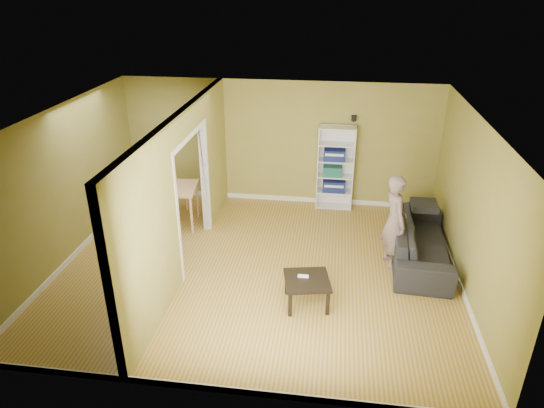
{
  "coord_description": "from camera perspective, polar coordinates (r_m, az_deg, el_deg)",
  "views": [
    {
      "loc": [
        1.16,
        -6.84,
        4.45
      ],
      "look_at": [
        0.2,
        0.2,
        1.1
      ],
      "focal_mm": 32.0,
      "sensor_mm": 36.0,
      "label": 1
    }
  ],
  "objects": [
    {
      "name": "paper_box_teal",
      "position": [
        10.07,
        7.14,
        3.88
      ],
      "size": [
        0.39,
        0.25,
        0.2
      ],
      "primitive_type": "cube",
      "color": "teal",
      "rests_on": "bookshelf"
    },
    {
      "name": "paper_box_navy_a",
      "position": [
        10.19,
        7.3,
        2.17
      ],
      "size": [
        0.46,
        0.3,
        0.24
      ],
      "primitive_type": "cube",
      "color": "navy",
      "rests_on": "bookshelf"
    },
    {
      "name": "coffee_table",
      "position": [
        7.22,
        4.14,
        -9.25
      ],
      "size": [
        0.65,
        0.65,
        0.43
      ],
      "rotation": [
        0.0,
        0.0,
        0.2
      ],
      "color": "black",
      "rests_on": "ground"
    },
    {
      "name": "dining_table",
      "position": [
        9.55,
        -12.66,
        1.52
      ],
      "size": [
        1.26,
        0.84,
        0.79
      ],
      "rotation": [
        0.0,
        0.0,
        0.12
      ],
      "color": "tan",
      "rests_on": "ground"
    },
    {
      "name": "chair_left",
      "position": [
        9.89,
        -16.47,
        0.7
      ],
      "size": [
        0.6,
        0.6,
        1.03
      ],
      "primitive_type": null,
      "rotation": [
        0.0,
        0.0,
        -1.24
      ],
      "color": "tan",
      "rests_on": "ground"
    },
    {
      "name": "bookshelf",
      "position": [
        10.09,
        7.47,
        4.29
      ],
      "size": [
        0.74,
        0.32,
        1.75
      ],
      "color": "white",
      "rests_on": "ground"
    },
    {
      "name": "partition",
      "position": [
        7.89,
        -10.33,
        1.29
      ],
      "size": [
        0.22,
        5.5,
        2.6
      ],
      "primitive_type": null,
      "color": "#9B9148",
      "rests_on": "ground"
    },
    {
      "name": "sofa",
      "position": [
        8.65,
        17.12,
        -3.57
      ],
      "size": [
        2.4,
        1.14,
        0.89
      ],
      "primitive_type": "imported",
      "rotation": [
        0.0,
        0.0,
        1.51
      ],
      "color": "black",
      "rests_on": "ground"
    },
    {
      "name": "wall_speaker",
      "position": [
        9.87,
        9.62,
        9.92
      ],
      "size": [
        0.1,
        0.1,
        0.1
      ],
      "primitive_type": "cube",
      "color": "black",
      "rests_on": "room_shell"
    },
    {
      "name": "paper_box_navy_b",
      "position": [
        9.95,
        7.36,
        5.78
      ],
      "size": [
        0.43,
        0.28,
        0.22
      ],
      "primitive_type": "cube",
      "color": "navy",
      "rests_on": "bookshelf"
    },
    {
      "name": "room_shell",
      "position": [
        7.62,
        -1.69,
        0.81
      ],
      "size": [
        6.5,
        6.5,
        6.5
      ],
      "color": "tan",
      "rests_on": "ground"
    },
    {
      "name": "game_controller",
      "position": [
        7.22,
        3.69,
        -8.46
      ],
      "size": [
        0.16,
        0.04,
        0.03
      ],
      "primitive_type": "cube",
      "color": "white",
      "rests_on": "coffee_table"
    },
    {
      "name": "chair_far",
      "position": [
        10.12,
        -11.19,
        1.35
      ],
      "size": [
        0.5,
        0.5,
        0.87
      ],
      "primitive_type": null,
      "rotation": [
        0.0,
        0.0,
        2.81
      ],
      "color": "tan",
      "rests_on": "ground"
    },
    {
      "name": "chair_near",
      "position": [
        9.19,
        -13.68,
        -0.96
      ],
      "size": [
        0.48,
        0.48,
        1.01
      ],
      "primitive_type": null,
      "rotation": [
        0.0,
        0.0,
        0.03
      ],
      "color": "#D3AD85",
      "rests_on": "ground"
    },
    {
      "name": "person",
      "position": [
        8.13,
        14.31,
        -1.12
      ],
      "size": [
        0.81,
        0.7,
        1.9
      ],
      "primitive_type": "imported",
      "rotation": [
        0.0,
        0.0,
        1.84
      ],
      "color": "slate",
      "rests_on": "ground"
    }
  ]
}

